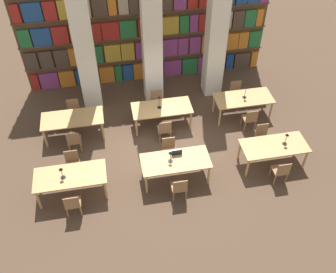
# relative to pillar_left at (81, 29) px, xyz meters

# --- Properties ---
(ground_plane) EXTENTS (40.00, 40.00, 0.00)m
(ground_plane) POSITION_rel_pillar_left_xyz_m (2.23, -2.81, -3.00)
(ground_plane) COLOR #4C3828
(bookshelf_bank) EXTENTS (9.13, 0.35, 5.50)m
(bookshelf_bank) POSITION_rel_pillar_left_xyz_m (2.24, 1.32, -0.28)
(bookshelf_bank) COLOR brown
(bookshelf_bank) RESTS_ON ground_plane
(pillar_left) EXTENTS (0.64, 0.64, 6.00)m
(pillar_left) POSITION_rel_pillar_left_xyz_m (0.00, 0.00, 0.00)
(pillar_left) COLOR silver
(pillar_left) RESTS_ON ground_plane
(pillar_center) EXTENTS (0.64, 0.64, 6.00)m
(pillar_center) POSITION_rel_pillar_left_xyz_m (2.23, 0.00, 0.00)
(pillar_center) COLOR silver
(pillar_center) RESTS_ON ground_plane
(pillar_right) EXTENTS (0.64, 0.64, 6.00)m
(pillar_right) POSITION_rel_pillar_left_xyz_m (4.45, 0.00, 0.00)
(pillar_right) COLOR silver
(pillar_right) RESTS_ON ground_plane
(reading_table_0) EXTENTS (1.99, 0.91, 0.78)m
(reading_table_0) POSITION_rel_pillar_left_xyz_m (-0.75, -4.03, -2.31)
(reading_table_0) COLOR tan
(reading_table_0) RESTS_ON ground_plane
(chair_0) EXTENTS (0.42, 0.40, 0.87)m
(chair_0) POSITION_rel_pillar_left_xyz_m (-0.72, -4.77, -2.53)
(chair_0) COLOR olive
(chair_0) RESTS_ON ground_plane
(chair_1) EXTENTS (0.42, 0.40, 0.87)m
(chair_1) POSITION_rel_pillar_left_xyz_m (-0.72, -3.28, -2.53)
(chair_1) COLOR olive
(chair_1) RESTS_ON ground_plane
(desk_lamp_0) EXTENTS (0.14, 0.14, 0.40)m
(desk_lamp_0) POSITION_rel_pillar_left_xyz_m (-0.93, -4.07, -1.96)
(desk_lamp_0) COLOR black
(desk_lamp_0) RESTS_ON reading_table_0
(reading_table_1) EXTENTS (1.99, 0.91, 0.78)m
(reading_table_1) POSITION_rel_pillar_left_xyz_m (2.24, -4.02, -2.31)
(reading_table_1) COLOR tan
(reading_table_1) RESTS_ON ground_plane
(chair_2) EXTENTS (0.42, 0.40, 0.87)m
(chair_2) POSITION_rel_pillar_left_xyz_m (2.20, -4.76, -2.53)
(chair_2) COLOR olive
(chair_2) RESTS_ON ground_plane
(chair_3) EXTENTS (0.42, 0.40, 0.87)m
(chair_3) POSITION_rel_pillar_left_xyz_m (2.20, -3.28, -2.53)
(chair_3) COLOR olive
(chair_3) RESTS_ON ground_plane
(desk_lamp_1) EXTENTS (0.14, 0.14, 0.40)m
(desk_lamp_1) POSITION_rel_pillar_left_xyz_m (2.09, -4.03, -1.95)
(desk_lamp_1) COLOR black
(desk_lamp_1) RESTS_ON reading_table_1
(laptop) EXTENTS (0.32, 0.22, 0.21)m
(laptop) POSITION_rel_pillar_left_xyz_m (2.32, -3.76, -2.18)
(laptop) COLOR silver
(laptop) RESTS_ON reading_table_1
(reading_table_2) EXTENTS (1.99, 0.91, 0.78)m
(reading_table_2) POSITION_rel_pillar_left_xyz_m (5.28, -3.97, -2.31)
(reading_table_2) COLOR tan
(reading_table_2) RESTS_ON ground_plane
(chair_4) EXTENTS (0.42, 0.40, 0.87)m
(chair_4) POSITION_rel_pillar_left_xyz_m (5.23, -4.71, -2.53)
(chair_4) COLOR olive
(chair_4) RESTS_ON ground_plane
(chair_5) EXTENTS (0.42, 0.40, 0.87)m
(chair_5) POSITION_rel_pillar_left_xyz_m (5.23, -3.23, -2.53)
(chair_5) COLOR olive
(chair_5) RESTS_ON ground_plane
(desk_lamp_2) EXTENTS (0.14, 0.14, 0.43)m
(desk_lamp_2) POSITION_rel_pillar_left_xyz_m (5.59, -3.97, -1.94)
(desk_lamp_2) COLOR black
(desk_lamp_2) RESTS_ON reading_table_2
(reading_table_3) EXTENTS (1.99, 0.91, 0.78)m
(reading_table_3) POSITION_rel_pillar_left_xyz_m (-0.68, -1.58, -2.31)
(reading_table_3) COLOR tan
(reading_table_3) RESTS_ON ground_plane
(chair_6) EXTENTS (0.42, 0.40, 0.87)m
(chair_6) POSITION_rel_pillar_left_xyz_m (-0.67, -2.32, -2.53)
(chair_6) COLOR olive
(chair_6) RESTS_ON ground_plane
(chair_7) EXTENTS (0.42, 0.40, 0.87)m
(chair_7) POSITION_rel_pillar_left_xyz_m (-0.67, -0.84, -2.53)
(chair_7) COLOR olive
(chair_7) RESTS_ON ground_plane
(reading_table_4) EXTENTS (1.99, 0.91, 0.78)m
(reading_table_4) POSITION_rel_pillar_left_xyz_m (2.27, -1.60, -2.31)
(reading_table_4) COLOR tan
(reading_table_4) RESTS_ON ground_plane
(chair_8) EXTENTS (0.42, 0.40, 0.87)m
(chair_8) POSITION_rel_pillar_left_xyz_m (2.23, -2.34, -2.53)
(chair_8) COLOR olive
(chair_8) RESTS_ON ground_plane
(chair_9) EXTENTS (0.42, 0.40, 0.87)m
(chair_9) POSITION_rel_pillar_left_xyz_m (2.23, -0.86, -2.53)
(chair_9) COLOR olive
(chair_9) RESTS_ON ground_plane
(desk_lamp_3) EXTENTS (0.14, 0.14, 0.48)m
(desk_lamp_3) POSITION_rel_pillar_left_xyz_m (2.18, -1.59, -1.90)
(desk_lamp_3) COLOR black
(desk_lamp_3) RESTS_ON reading_table_4
(reading_table_5) EXTENTS (1.99, 0.91, 0.78)m
(reading_table_5) POSITION_rel_pillar_left_xyz_m (5.12, -1.60, -2.31)
(reading_table_5) COLOR tan
(reading_table_5) RESTS_ON ground_plane
(chair_10) EXTENTS (0.42, 0.40, 0.87)m
(chair_10) POSITION_rel_pillar_left_xyz_m (5.13, -2.34, -2.53)
(chair_10) COLOR olive
(chair_10) RESTS_ON ground_plane
(chair_11) EXTENTS (0.42, 0.40, 0.87)m
(chair_11) POSITION_rel_pillar_left_xyz_m (5.13, -0.86, -2.53)
(chair_11) COLOR olive
(chair_11) RESTS_ON ground_plane
(desk_lamp_4) EXTENTS (0.14, 0.14, 0.47)m
(desk_lamp_4) POSITION_rel_pillar_left_xyz_m (5.15, -1.60, -1.90)
(desk_lamp_4) COLOR black
(desk_lamp_4) RESTS_ON reading_table_5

